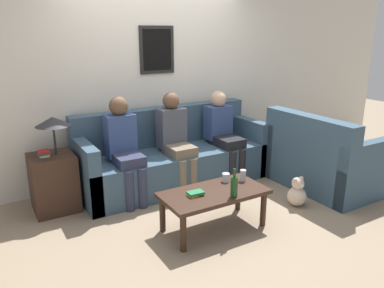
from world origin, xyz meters
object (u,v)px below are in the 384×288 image
at_px(couch_main, 173,158).
at_px(couch_side, 321,162).
at_px(coffee_table, 214,197).
at_px(person_right, 223,131).
at_px(drinking_glass, 226,177).
at_px(wine_bottle, 234,186).
at_px(teddy_bear, 297,193).
at_px(person_left, 124,145).
at_px(person_middle, 176,137).

distance_m(couch_main, couch_side, 1.90).
bearing_deg(couch_side, coffee_table, 95.95).
bearing_deg(couch_side, person_right, 42.91).
height_order(couch_main, drinking_glass, couch_main).
relative_size(couch_main, wine_bottle, 8.62).
distance_m(wine_bottle, person_right, 1.55).
bearing_deg(coffee_table, teddy_bear, -2.54).
bearing_deg(teddy_bear, drinking_glass, 167.12).
height_order(couch_side, teddy_bear, couch_side).
bearing_deg(person_right, person_left, -179.43).
relative_size(wine_bottle, drinking_glass, 3.20).
distance_m(wine_bottle, person_left, 1.45).
distance_m(couch_side, person_middle, 1.88).
bearing_deg(couch_main, drinking_glass, -88.08).
relative_size(coffee_table, wine_bottle, 3.73).
relative_size(coffee_table, teddy_bear, 3.07).
bearing_deg(drinking_glass, person_middle, 94.91).
bearing_deg(drinking_glass, teddy_bear, -12.88).
height_order(couch_main, teddy_bear, couch_main).
xyz_separation_m(couch_main, person_right, (0.68, -0.15, 0.31)).
relative_size(person_left, teddy_bear, 3.54).
distance_m(couch_main, teddy_bear, 1.62).
height_order(coffee_table, teddy_bear, coffee_table).
bearing_deg(coffee_table, person_left, 114.73).
xyz_separation_m(couch_main, couch_side, (1.55, -1.09, 0.00)).
distance_m(drinking_glass, person_left, 1.24).
xyz_separation_m(drinking_glass, person_middle, (-0.08, 0.96, 0.22)).
bearing_deg(wine_bottle, person_right, 58.86).
distance_m(wine_bottle, person_middle, 1.33).
distance_m(wine_bottle, drinking_glass, 0.39).
bearing_deg(coffee_table, drinking_glass, 30.89).
bearing_deg(drinking_glass, wine_bottle, -113.94).
relative_size(person_right, teddy_bear, 3.39).
xyz_separation_m(coffee_table, person_right, (0.89, 1.12, 0.30)).
xyz_separation_m(couch_main, drinking_glass, (0.04, -1.12, 0.11)).
distance_m(person_middle, person_right, 0.73).
bearing_deg(couch_main, teddy_bear, -55.56).
bearing_deg(couch_main, couch_side, -35.09).
relative_size(coffee_table, person_right, 0.91).
bearing_deg(wine_bottle, drinking_glass, 66.06).
height_order(couch_main, person_right, person_right).
relative_size(couch_main, teddy_bear, 7.11).
xyz_separation_m(wine_bottle, drinking_glass, (0.16, 0.35, -0.06)).
distance_m(couch_side, coffee_table, 1.77).
bearing_deg(teddy_bear, coffee_table, 177.46).
bearing_deg(drinking_glass, couch_side, 1.30).
height_order(person_left, person_middle, person_left).
xyz_separation_m(couch_side, person_left, (-2.27, 0.92, 0.34)).
distance_m(couch_side, person_left, 2.48).
bearing_deg(person_middle, coffee_table, -98.52).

